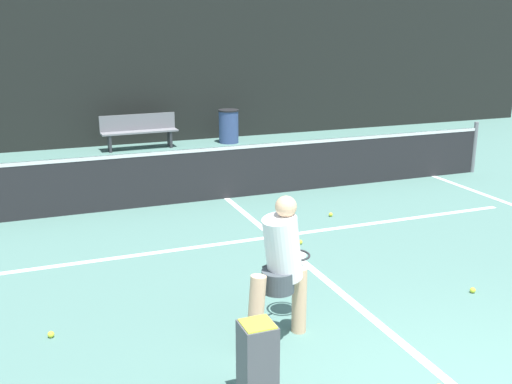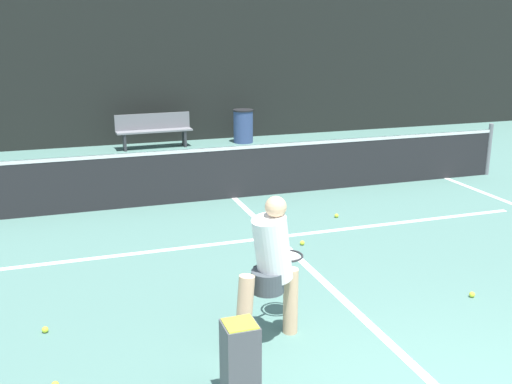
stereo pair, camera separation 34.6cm
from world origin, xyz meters
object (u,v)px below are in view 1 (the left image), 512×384
Objects in this scene: ball_hopper at (258,360)px; trash_bin at (229,126)px; courtside_bench at (139,130)px; player_practicing at (281,266)px; parked_car at (22,109)px.

trash_bin is at bearing 72.50° from ball_hopper.
courtside_bench is at bearing 84.47° from ball_hopper.
player_practicing is 2.10× the size of ball_hopper.
parked_car is at bearing 75.24° from player_practicing.
player_practicing is 10.01m from courtside_bench.
player_practicing is 0.36× the size of parked_car.
parked_car is (-5.04, 4.11, 0.17)m from trash_bin.
trash_bin is (3.39, 10.76, 0.07)m from ball_hopper.
trash_bin is 0.21× the size of parked_car.
courtside_bench is 4.86m from parked_car.
courtside_bench is 2.18× the size of trash_bin.
ball_hopper is 11.28m from trash_bin.
ball_hopper is 0.17× the size of parked_car.
parked_car is (-2.21, 14.04, -0.19)m from player_practicing.
parked_car is at bearing 140.82° from trash_bin.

